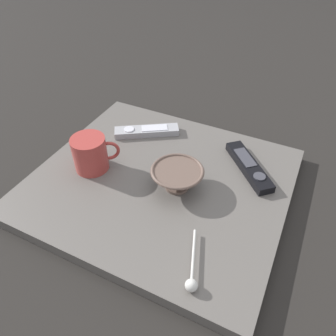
{
  "coord_description": "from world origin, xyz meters",
  "views": [
    {
      "loc": [
        -0.29,
        0.55,
        0.62
      ],
      "look_at": [
        -0.01,
        -0.03,
        0.05
      ],
      "focal_mm": 34.63,
      "sensor_mm": 36.0,
      "label": 1
    }
  ],
  "objects": [
    {
      "name": "ground_plane",
      "position": [
        0.0,
        0.0,
        0.0
      ],
      "size": [
        6.0,
        6.0,
        0.0
      ],
      "primitive_type": "plane",
      "color": "black"
    },
    {
      "name": "table",
      "position": [
        0.0,
        0.0,
        0.02
      ],
      "size": [
        0.64,
        0.58,
        0.03
      ],
      "color": "#5B5651",
      "rests_on": "ground"
    },
    {
      "name": "cereal_bowl",
      "position": [
        -0.05,
        0.01,
        0.07
      ],
      "size": [
        0.13,
        0.13,
        0.06
      ],
      "color": "brown",
      "rests_on": "table"
    },
    {
      "name": "coffee_mug",
      "position": [
        0.19,
        0.04,
        0.08
      ],
      "size": [
        0.11,
        0.1,
        0.1
      ],
      "color": "#A53833",
      "rests_on": "table"
    },
    {
      "name": "teaspoon",
      "position": [
        -0.19,
        0.23,
        0.05
      ],
      "size": [
        0.06,
        0.14,
        0.03
      ],
      "color": "silver",
      "rests_on": "table"
    },
    {
      "name": "tv_remote_near",
      "position": [
        0.13,
        -0.16,
        0.04
      ],
      "size": [
        0.19,
        0.14,
        0.02
      ],
      "color": "#9E9EA3",
      "rests_on": "table"
    },
    {
      "name": "tv_remote_far",
      "position": [
        -0.2,
        -0.14,
        0.04
      ],
      "size": [
        0.17,
        0.18,
        0.02
      ],
      "color": "black",
      "rests_on": "table"
    }
  ]
}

